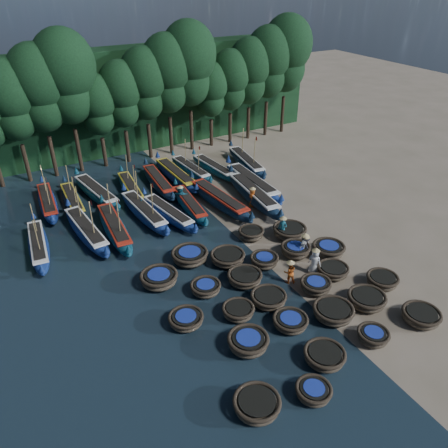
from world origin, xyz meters
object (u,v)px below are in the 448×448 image
coracle_5 (248,342)px  coracle_23 (251,233)px  coracle_10 (186,319)px  coracle_18 (295,250)px  long_boat_4 (168,213)px  long_boat_2 (115,227)px  long_boat_15 (191,169)px  coracle_19 (328,249)px  long_boat_7 (253,194)px  coracle_0 (257,404)px  coracle_22 (228,257)px  coracle_16 (245,277)px  long_boat_12 (131,188)px  long_boat_8 (252,183)px  coracle_13 (316,285)px  coracle_7 (333,312)px  fisherman_4 (304,245)px  coracle_3 (373,336)px  coracle_2 (324,356)px  fisherman_0 (315,261)px  long_boat_13 (158,182)px  fisherman_1 (283,227)px  long_boat_1 (86,230)px  coracle_21 (190,256)px  coracle_24 (290,231)px  long_boat_6 (219,199)px  coracle_15 (206,288)px  coracle_11 (238,311)px  fisherman_5 (181,195)px  long_boat_9 (48,202)px  long_boat_3 (144,212)px  coracle_14 (333,270)px  coracle_4 (421,316)px  long_boat_5 (190,204)px  fisherman_6 (252,197)px  long_boat_0 (38,245)px  long_boat_10 (73,201)px  coracle_8 (367,299)px  coracle_9 (382,280)px  fisherman_3 (305,245)px  coracle_1 (313,391)px

coracle_5 → coracle_23: bearing=56.9°
coracle_10 → coracle_18: (9.12, 2.35, 0.09)m
coracle_23 → long_boat_4: (-4.00, 5.46, 0.08)m
long_boat_2 → long_boat_15: size_ratio=1.13×
coracle_19 → long_boat_7: size_ratio=0.29×
coracle_0 → coracle_22: (4.33, 10.16, 0.03)m
coracle_16 → long_boat_12: bearing=97.9°
long_boat_8 → coracle_13: bearing=-105.6°
coracle_7 → fisherman_4: (2.30, 5.52, 0.47)m
coracle_3 → coracle_5: 6.46m
coracle_2 → fisherman_0: (4.13, 5.87, 0.55)m
long_boat_13 → fisherman_1: (4.47, -12.09, 0.43)m
long_boat_1 → long_boat_4: (6.10, -0.44, -0.05)m
coracle_21 → coracle_10: bearing=-117.5°
coracle_24 → long_boat_6: bearing=108.4°
coracle_15 → long_boat_8: bearing=46.5°
coracle_23 → long_boat_8: (4.30, 6.61, 0.19)m
coracle_11 → long_boat_15: bearing=72.2°
coracle_2 → coracle_23: 11.59m
coracle_0 → long_boat_7: bearing=57.9°
coracle_18 → fisherman_5: size_ratio=1.13×
long_boat_9 → fisherman_4: bearing=-44.6°
coracle_11 → long_boat_3: size_ratio=0.24×
long_boat_2 → fisherman_5: (6.03, 1.81, 0.28)m
coracle_14 → coracle_4: bearing=-75.6°
coracle_22 → long_boat_12: size_ratio=0.37×
long_boat_5 → long_boat_1: bearing=-174.1°
coracle_5 → coracle_16: coracle_5 is taller
fisherman_6 → long_boat_2: bearing=-59.4°
long_boat_0 → long_boat_6: 13.74m
coracle_19 → long_boat_10: (-13.26, 15.36, 0.02)m
coracle_3 → long_boat_3: long_boat_3 is taller
coracle_8 → fisherman_1: bearing=90.5°
long_boat_0 → fisherman_1: size_ratio=3.84×
coracle_19 → long_boat_10: 20.29m
coracle_23 → coracle_9: bearing=-64.2°
coracle_18 → coracle_19: (1.92, -1.06, 0.02)m
long_boat_10 → fisherman_3: 18.80m
coracle_1 → long_boat_0: (-8.75, 18.22, 0.12)m
coracle_2 → coracle_8: 5.24m
coracle_9 → long_boat_10: 23.92m
coracle_5 → coracle_7: coracle_5 is taller
long_boat_12 → long_boat_0: bearing=-142.6°
fisherman_1 → coracle_4: bearing=-23.6°
long_boat_3 → coracle_16: bearing=-80.8°
coracle_15 → fisherman_6: fisherman_6 is taller
coracle_7 → coracle_22: 7.71m
coracle_19 → coracle_16: bearing=178.1°
coracle_11 → long_boat_12: bearing=90.7°
coracle_21 → long_boat_1: (-5.10, 6.33, 0.08)m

